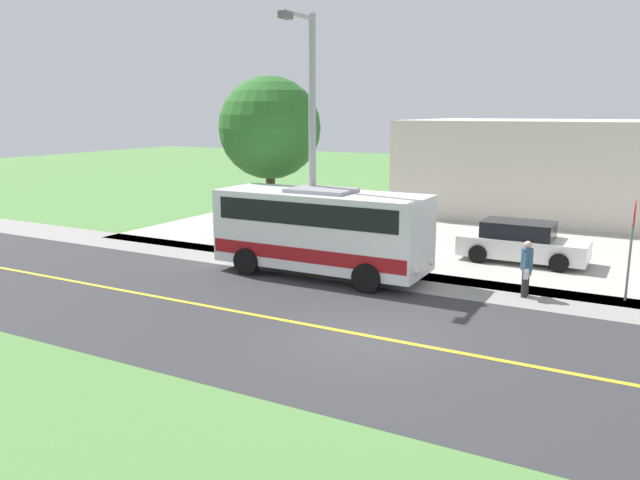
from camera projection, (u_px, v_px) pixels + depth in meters
name	position (u px, v px, depth m)	size (l,w,h in m)	color
ground_plane	(373.00, 337.00, 14.85)	(120.00, 120.00, 0.00)	#548442
road_surface	(373.00, 337.00, 14.85)	(8.00, 100.00, 0.01)	#333335
sidewalk	(440.00, 284.00, 19.32)	(2.40, 100.00, 0.01)	gray
parking_lot_surface	(572.00, 250.00, 24.12)	(14.00, 36.00, 0.01)	#B2ADA3
road_centre_line	(373.00, 337.00, 14.85)	(0.16, 100.00, 0.00)	gold
shuttle_bus_front	(321.00, 228.00, 20.16)	(2.61, 7.08, 2.86)	white
pedestrian_with_bags	(527.00, 267.00, 17.92)	(0.72, 0.34, 1.65)	#262628
stop_sign	(633.00, 233.00, 17.28)	(0.76, 0.07, 2.88)	slate
street_light_pole	(311.00, 134.00, 20.18)	(1.97, 0.24, 8.31)	#9E9EA3
parked_car_near	(522.00, 243.00, 22.13)	(2.05, 4.42, 1.45)	white
tree_curbside	(270.00, 128.00, 23.83)	(3.93, 3.93, 6.62)	#4C3826
commercial_building	(631.00, 170.00, 30.67)	(10.00, 21.62, 4.84)	beige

